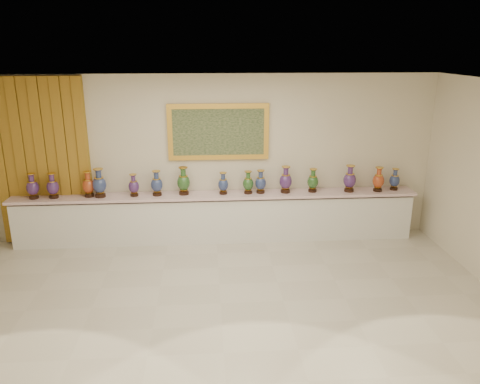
# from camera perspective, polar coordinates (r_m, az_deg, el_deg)

# --- Properties ---
(ground) EXTENTS (8.00, 8.00, 0.00)m
(ground) POSITION_cam_1_polar(r_m,az_deg,el_deg) (6.74, -2.38, -13.41)
(ground) COLOR beige
(ground) RESTS_ON ground
(room) EXTENTS (8.00, 8.00, 8.00)m
(room) POSITION_cam_1_polar(r_m,az_deg,el_deg) (8.77, -19.88, 4.02)
(room) COLOR beige
(room) RESTS_ON ground
(counter) EXTENTS (7.28, 0.48, 0.90)m
(counter) POSITION_cam_1_polar(r_m,az_deg,el_deg) (8.61, -2.92, -3.14)
(counter) COLOR white
(counter) RESTS_ON ground
(vase_0) EXTENTS (0.22, 0.22, 0.45)m
(vase_0) POSITION_cam_1_polar(r_m,az_deg,el_deg) (8.88, -23.96, 0.52)
(vase_0) COLOR black
(vase_0) RESTS_ON counter
(vase_1) EXTENTS (0.26, 0.26, 0.45)m
(vase_1) POSITION_cam_1_polar(r_m,az_deg,el_deg) (8.78, -21.86, 0.58)
(vase_1) COLOR black
(vase_1) RESTS_ON counter
(vase_2) EXTENTS (0.26, 0.26, 0.46)m
(vase_2) POSITION_cam_1_polar(r_m,az_deg,el_deg) (8.64, -17.99, 0.76)
(vase_2) COLOR black
(vase_2) RESTS_ON counter
(vase_3) EXTENTS (0.31, 0.31, 0.52)m
(vase_3) POSITION_cam_1_polar(r_m,az_deg,el_deg) (8.56, -16.76, 0.90)
(vase_3) COLOR black
(vase_3) RESTS_ON counter
(vase_4) EXTENTS (0.20, 0.20, 0.40)m
(vase_4) POSITION_cam_1_polar(r_m,az_deg,el_deg) (8.47, -12.82, 0.69)
(vase_4) COLOR black
(vase_4) RESTS_ON counter
(vase_5) EXTENTS (0.28, 0.28, 0.45)m
(vase_5) POSITION_cam_1_polar(r_m,az_deg,el_deg) (8.42, -10.12, 0.92)
(vase_5) COLOR black
(vase_5) RESTS_ON counter
(vase_6) EXTENTS (0.26, 0.26, 0.50)m
(vase_6) POSITION_cam_1_polar(r_m,az_deg,el_deg) (8.40, -6.90, 1.19)
(vase_6) COLOR black
(vase_6) RESTS_ON counter
(vase_7) EXTENTS (0.19, 0.19, 0.40)m
(vase_7) POSITION_cam_1_polar(r_m,az_deg,el_deg) (8.38, -2.07, 0.94)
(vase_7) COLOR black
(vase_7) RESTS_ON counter
(vase_8) EXTENTS (0.25, 0.25, 0.42)m
(vase_8) POSITION_cam_1_polar(r_m,az_deg,el_deg) (8.41, 1.00, 1.04)
(vase_8) COLOR black
(vase_8) RESTS_ON counter
(vase_9) EXTENTS (0.23, 0.23, 0.42)m
(vase_9) POSITION_cam_1_polar(r_m,az_deg,el_deg) (8.44, 2.53, 1.13)
(vase_9) COLOR black
(vase_9) RESTS_ON counter
(vase_10) EXTENTS (0.30, 0.30, 0.49)m
(vase_10) POSITION_cam_1_polar(r_m,az_deg,el_deg) (8.49, 5.58, 1.36)
(vase_10) COLOR black
(vase_10) RESTS_ON counter
(vase_11) EXTENTS (0.26, 0.26, 0.43)m
(vase_11) POSITION_cam_1_polar(r_m,az_deg,el_deg) (8.60, 8.87, 1.27)
(vase_11) COLOR black
(vase_11) RESTS_ON counter
(vase_12) EXTENTS (0.27, 0.27, 0.49)m
(vase_12) POSITION_cam_1_polar(r_m,az_deg,el_deg) (8.74, 13.22, 1.45)
(vase_12) COLOR black
(vase_12) RESTS_ON counter
(vase_13) EXTENTS (0.26, 0.26, 0.45)m
(vase_13) POSITION_cam_1_polar(r_m,az_deg,el_deg) (8.90, 16.52, 1.36)
(vase_13) COLOR black
(vase_13) RESTS_ON counter
(vase_14) EXTENTS (0.24, 0.24, 0.40)m
(vase_14) POSITION_cam_1_polar(r_m,az_deg,el_deg) (9.09, 18.32, 1.37)
(vase_14) COLOR black
(vase_14) RESTS_ON counter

